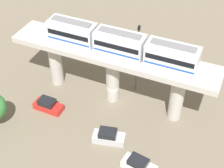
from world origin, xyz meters
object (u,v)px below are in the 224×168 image
object	(u,v)px
train	(120,43)
parked_car_red	(48,105)
parked_car_silver	(109,137)
signal_post	(137,56)
parked_car_white	(139,165)

from	to	relation	value
train	parked_car_red	bearing A→B (deg)	124.26
parked_car_silver	signal_post	distance (m)	12.26
train	signal_post	distance (m)	5.39
train	parked_car_red	distance (m)	13.90
parked_car_red	train	bearing A→B (deg)	-54.87
train	signal_post	world-z (taller)	train
train	parked_car_white	bearing A→B (deg)	-146.01
parked_car_silver	signal_post	bearing A→B (deg)	-10.98
parked_car_white	parked_car_red	bearing A→B (deg)	82.28
parked_car_white	signal_post	size ratio (longest dim) A/B	0.40
train	signal_post	xyz separation A→B (m)	(3.40, -1.36, -3.96)
train	parked_car_red	xyz separation A→B (m)	(-5.81, 8.54, -9.31)
parked_car_red	parked_car_white	world-z (taller)	same
parked_car_red	signal_post	size ratio (longest dim) A/B	0.38
parked_car_white	signal_post	world-z (taller)	signal_post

